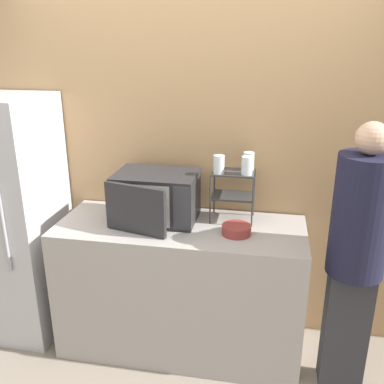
# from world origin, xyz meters

# --- Properties ---
(ground_plane) EXTENTS (12.00, 12.00, 0.00)m
(ground_plane) POSITION_xyz_m (0.00, 0.00, 0.00)
(ground_plane) COLOR gray
(wall_back) EXTENTS (8.00, 0.06, 2.60)m
(wall_back) POSITION_xyz_m (0.00, 0.69, 1.30)
(wall_back) COLOR tan
(wall_back) RESTS_ON ground_plane
(counter) EXTENTS (1.64, 0.65, 0.93)m
(counter) POSITION_xyz_m (0.00, 0.33, 0.47)
(counter) COLOR #9E9993
(counter) RESTS_ON ground_plane
(microwave) EXTENTS (0.55, 0.51, 0.32)m
(microwave) POSITION_xyz_m (-0.18, 0.39, 1.09)
(microwave) COLOR #262628
(microwave) RESTS_ON counter
(dish_rack) EXTENTS (0.28, 0.21, 0.34)m
(dish_rack) POSITION_xyz_m (0.32, 0.49, 1.18)
(dish_rack) COLOR #333333
(dish_rack) RESTS_ON counter
(glass_front_left) EXTENTS (0.07, 0.07, 0.12)m
(glass_front_left) POSITION_xyz_m (0.23, 0.43, 1.33)
(glass_front_left) COLOR silver
(glass_front_left) RESTS_ON dish_rack
(glass_back_right) EXTENTS (0.07, 0.07, 0.12)m
(glass_back_right) POSITION_xyz_m (0.42, 0.55, 1.33)
(glass_back_right) COLOR silver
(glass_back_right) RESTS_ON dish_rack
(glass_front_right) EXTENTS (0.07, 0.07, 0.12)m
(glass_front_right) POSITION_xyz_m (0.41, 0.44, 1.33)
(glass_front_right) COLOR silver
(glass_front_right) RESTS_ON dish_rack
(bowl) EXTENTS (0.18, 0.18, 0.06)m
(bowl) POSITION_xyz_m (0.37, 0.26, 0.96)
(bowl) COLOR maroon
(bowl) RESTS_ON counter
(person) EXTENTS (0.33, 0.33, 1.69)m
(person) POSITION_xyz_m (1.08, 0.15, 0.95)
(person) COLOR #2D2D33
(person) RESTS_ON ground_plane
(refrigerator) EXTENTS (0.74, 0.65, 1.74)m
(refrigerator) POSITION_xyz_m (-1.29, 0.34, 0.87)
(refrigerator) COLOR #B7B7BC
(refrigerator) RESTS_ON ground_plane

